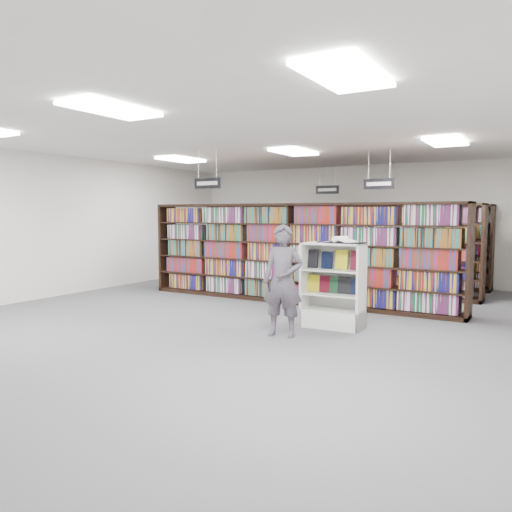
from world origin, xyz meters
The scene contains 18 objects.
floor centered at (0.00, 0.00, 0.00)m, with size 12.00×12.00×0.00m, color #4B4B50.
ceiling centered at (0.00, 0.00, 3.20)m, with size 10.00×12.00×0.10m, color silver.
wall_back centered at (0.00, 6.00, 1.60)m, with size 10.00×0.10×3.20m, color silver.
wall_left centered at (-5.00, 0.00, 1.60)m, with size 0.10×12.00×3.20m, color silver.
bookshelf_row_near centered at (0.00, 2.00, 1.05)m, with size 7.00×0.60×2.10m.
bookshelf_row_mid centered at (0.00, 4.00, 1.05)m, with size 7.00×0.60×2.10m.
bookshelf_row_far centered at (0.00, 5.70, 1.05)m, with size 7.00×0.60×2.10m.
aisle_sign_left centered at (-1.50, 1.00, 2.53)m, with size 0.65×0.02×0.80m.
aisle_sign_right centered at (1.50, 3.00, 2.53)m, with size 0.65×0.02×0.80m.
aisle_sign_center centered at (-0.50, 5.00, 2.53)m, with size 0.65×0.02×0.80m.
troffer_front_center centered at (0.00, -3.00, 3.16)m, with size 0.60×1.20×0.04m, color white.
troffer_front_right centered at (3.00, -3.00, 3.16)m, with size 0.60×1.20×0.04m, color white.
troffer_back_left centered at (-3.00, 2.00, 3.16)m, with size 0.60×1.20×0.04m, color white.
troffer_back_center centered at (0.00, 2.00, 3.16)m, with size 0.60×1.20×0.04m, color white.
troffer_back_right centered at (3.00, 2.00, 3.16)m, with size 0.60×1.20×0.04m, color white.
endcap_display centered at (1.60, 0.28, 0.48)m, with size 1.03×0.55×1.41m.
open_book centered at (1.72, 0.28, 1.44)m, with size 0.78×0.54×0.13m.
shopper centered at (1.16, -0.70, 0.86)m, with size 0.63×0.41×1.73m, color #554F5A.
Camera 1 is at (4.69, -7.44, 1.91)m, focal length 35.00 mm.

